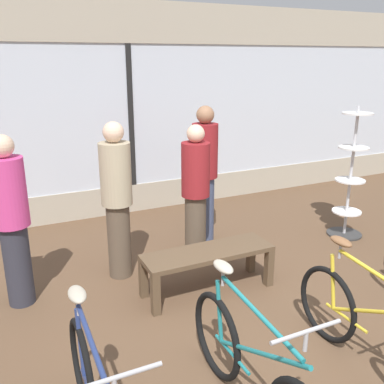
% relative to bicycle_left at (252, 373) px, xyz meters
% --- Properties ---
extents(ground_plane, '(24.00, 24.00, 0.00)m').
position_rel_bicycle_left_xyz_m(ground_plane, '(0.59, 0.58, -0.38)').
color(ground_plane, brown).
extents(shop_back_wall, '(12.00, 0.08, 3.20)m').
position_rel_bicycle_left_xyz_m(shop_back_wall, '(0.59, 4.41, 1.26)').
color(shop_back_wall, '#B2A893').
rests_on(shop_back_wall, ground_plane).
extents(bicycle_left, '(0.46, 1.72, 1.02)m').
position_rel_bicycle_left_xyz_m(bicycle_left, '(0.00, 0.00, 0.00)').
color(bicycle_left, black).
rests_on(bicycle_left, ground_plane).
extents(bicycle_right, '(0.46, 1.68, 1.02)m').
position_rel_bicycle_left_xyz_m(bicycle_right, '(1.09, 0.00, -0.00)').
color(bicycle_right, black).
rests_on(bicycle_right, ground_plane).
extents(accessory_rack, '(0.48, 0.48, 1.81)m').
position_rel_bicycle_left_xyz_m(accessory_rack, '(2.97, 2.17, 0.36)').
color(accessory_rack, '#333333').
rests_on(accessory_rack, ground_plane).
extents(display_bench, '(1.40, 0.44, 0.47)m').
position_rel_bicycle_left_xyz_m(display_bench, '(0.52, 1.65, 0.01)').
color(display_bench, brown).
rests_on(display_bench, ground_plane).
extents(customer_near_rack, '(0.52, 0.40, 1.74)m').
position_rel_bicycle_left_xyz_m(customer_near_rack, '(-1.32, 2.26, 0.56)').
color(customer_near_rack, '#2D2D38').
rests_on(customer_near_rack, ground_plane).
extents(customer_by_window, '(0.45, 0.45, 1.77)m').
position_rel_bicycle_left_xyz_m(customer_by_window, '(-0.22, 2.40, 0.55)').
color(customer_by_window, brown).
rests_on(customer_by_window, ground_plane).
extents(customer_mid_floor, '(0.36, 0.36, 1.82)m').
position_rel_bicycle_left_xyz_m(customer_mid_floor, '(1.11, 2.89, 0.59)').
color(customer_mid_floor, '#424C6B').
rests_on(customer_mid_floor, ground_plane).
extents(customer_near_bench, '(0.46, 0.46, 1.67)m').
position_rel_bicycle_left_xyz_m(customer_near_bench, '(0.75, 2.43, 0.50)').
color(customer_near_bench, brown).
rests_on(customer_near_bench, ground_plane).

